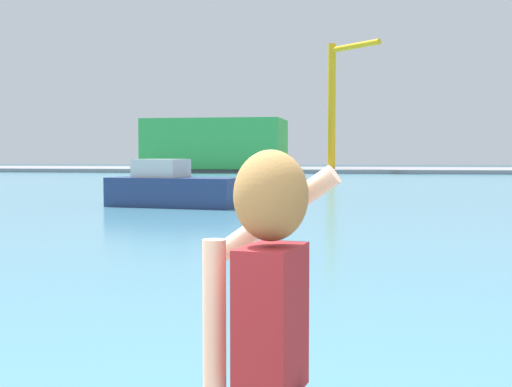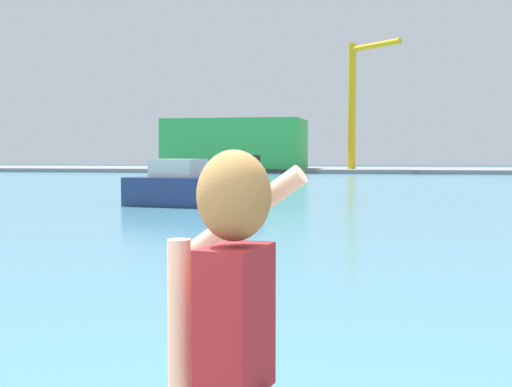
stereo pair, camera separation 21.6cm
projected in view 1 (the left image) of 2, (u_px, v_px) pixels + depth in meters
ground_plane at (357, 186)px, 51.62m from camera, size 220.00×220.00×0.00m
harbor_water at (358, 185)px, 53.58m from camera, size 140.00×100.00×0.02m
far_shore_dock at (365, 170)px, 92.95m from camera, size 140.00×20.00×0.51m
person_photographer at (269, 329)px, 2.62m from camera, size 0.53×0.56×1.74m
boat_moored at (174, 188)px, 30.99m from camera, size 6.18×3.51×2.10m
warehouse_left at (216, 144)px, 90.52m from camera, size 17.61×10.02×6.36m
port_crane at (336, 95)px, 88.11m from camera, size 6.62×6.55×15.89m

